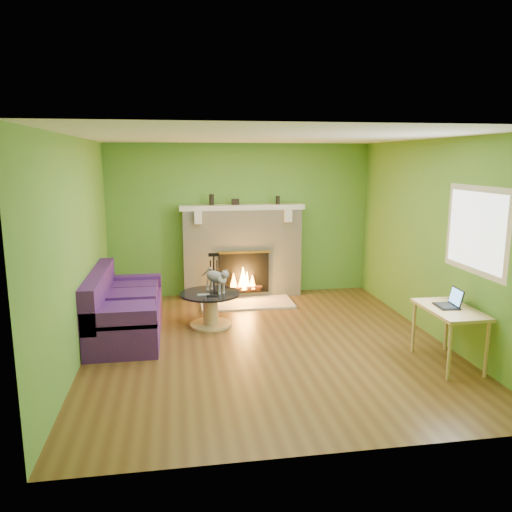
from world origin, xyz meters
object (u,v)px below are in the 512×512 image
at_px(sofa, 122,310).
at_px(cat, 215,279).
at_px(desk, 450,315).
at_px(coffee_table, 210,307).

bearing_deg(sofa, cat, 9.64).
bearing_deg(desk, coffee_table, 145.48).
distance_m(sofa, cat, 1.34).
relative_size(sofa, cat, 3.41).
relative_size(coffee_table, cat, 1.49).
height_order(desk, cat, cat).
distance_m(desk, cat, 3.13).
distance_m(coffee_table, cat, 0.39).
bearing_deg(cat, sofa, 157.81).
distance_m(coffee_table, desk, 3.18).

